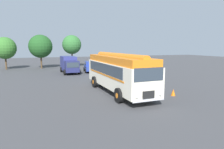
% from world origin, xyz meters
% --- Properties ---
extents(ground_plane, '(120.00, 120.00, 0.00)m').
position_xyz_m(ground_plane, '(0.00, 0.00, 0.00)').
color(ground_plane, '#3D3D3F').
extents(vintage_bus, '(3.07, 10.19, 3.49)m').
position_xyz_m(vintage_bus, '(-0.78, -0.04, 1.89)').
color(vintage_bus, silver).
rests_on(vintage_bus, ground).
extents(car_near_left, '(2.39, 4.40, 1.66)m').
position_xyz_m(car_near_left, '(0.46, 14.61, 0.85)').
color(car_near_left, navy).
rests_on(car_near_left, ground).
extents(car_mid_left, '(2.07, 4.26, 1.66)m').
position_xyz_m(car_mid_left, '(2.81, 14.81, 0.85)').
color(car_mid_left, silver).
rests_on(car_mid_left, ground).
extents(box_van, '(2.39, 5.80, 2.50)m').
position_xyz_m(box_van, '(-2.86, 14.55, 1.36)').
color(box_van, navy).
rests_on(box_van, ground).
extents(tree_far_left, '(3.80, 3.80, 5.64)m').
position_xyz_m(tree_far_left, '(-12.42, 22.94, 3.72)').
color(tree_far_left, '#4C3823').
rests_on(tree_far_left, ground).
extents(tree_left_of_centre, '(4.19, 4.19, 6.13)m').
position_xyz_m(tree_left_of_centre, '(-6.71, 22.52, 4.02)').
color(tree_left_of_centre, '#4C3823').
rests_on(tree_left_of_centre, ground).
extents(tree_centre, '(3.66, 3.66, 6.19)m').
position_xyz_m(tree_centre, '(-0.90, 23.20, 4.36)').
color(tree_centre, '#4C3823').
rests_on(tree_centre, ground).
extents(traffic_cone, '(0.36, 0.36, 0.55)m').
position_xyz_m(traffic_cone, '(3.06, -2.78, 0.28)').
color(traffic_cone, orange).
rests_on(traffic_cone, ground).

